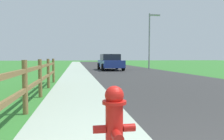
# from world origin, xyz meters

# --- Properties ---
(ground_plane) EXTENTS (120.00, 120.00, 0.00)m
(ground_plane) POSITION_xyz_m (0.00, 25.00, 0.00)
(ground_plane) COLOR #30732C
(road_asphalt) EXTENTS (7.00, 66.00, 0.01)m
(road_asphalt) POSITION_xyz_m (3.50, 27.00, 0.00)
(road_asphalt) COLOR #303030
(road_asphalt) RESTS_ON ground
(curb_concrete) EXTENTS (6.00, 66.00, 0.01)m
(curb_concrete) POSITION_xyz_m (-3.00, 27.00, 0.00)
(curb_concrete) COLOR #9FB09E
(curb_concrete) RESTS_ON ground
(grass_verge) EXTENTS (5.00, 66.00, 0.00)m
(grass_verge) POSITION_xyz_m (-4.50, 27.00, 0.01)
(grass_verge) COLOR #30732C
(grass_verge) RESTS_ON ground
(fire_hydrant) EXTENTS (0.48, 0.42, 0.88)m
(fire_hydrant) POSITION_xyz_m (-0.67, 0.55, 0.45)
(fire_hydrant) COLOR red
(fire_hydrant) RESTS_ON ground
(rail_fence) EXTENTS (0.11, 9.89, 1.15)m
(rail_fence) POSITION_xyz_m (-2.14, 3.88, 0.66)
(rail_fence) COLOR brown
(rail_fence) RESTS_ON ground
(parked_suv_blue) EXTENTS (2.15, 4.55, 1.51)m
(parked_suv_blue) POSITION_xyz_m (2.18, 18.52, 0.76)
(parked_suv_blue) COLOR navy
(parked_suv_blue) RESTS_ON ground
(street_lamp) EXTENTS (1.17, 0.20, 5.61)m
(street_lamp) POSITION_xyz_m (6.39, 19.10, 3.38)
(street_lamp) COLOR gray
(street_lamp) RESTS_ON ground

